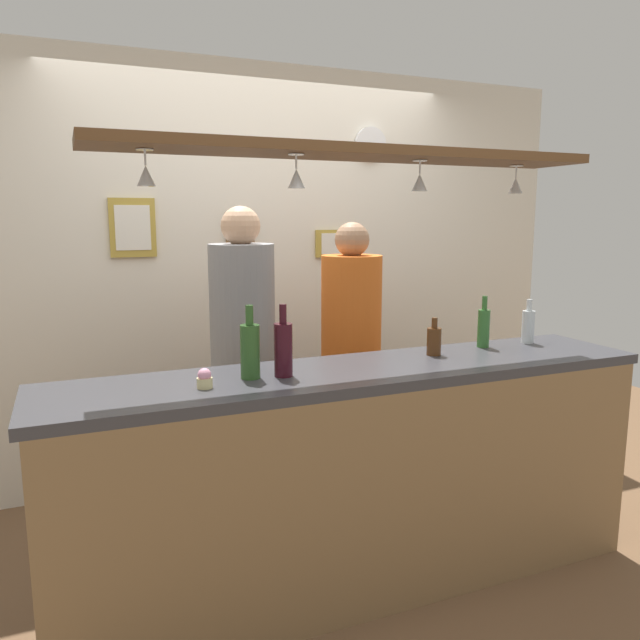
# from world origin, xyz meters

# --- Properties ---
(ground_plane) EXTENTS (8.00, 8.00, 0.00)m
(ground_plane) POSITION_xyz_m (0.00, 0.00, 0.00)
(ground_plane) COLOR brown
(back_wall) EXTENTS (4.40, 0.06, 2.60)m
(back_wall) POSITION_xyz_m (0.00, 1.10, 1.30)
(back_wall) COLOR silver
(back_wall) RESTS_ON ground_plane
(bar_counter) EXTENTS (2.70, 0.55, 1.01)m
(bar_counter) POSITION_xyz_m (0.00, -0.50, 0.68)
(bar_counter) COLOR #38383D
(bar_counter) RESTS_ON ground_plane
(overhead_glass_rack) EXTENTS (2.20, 0.36, 0.04)m
(overhead_glass_rack) POSITION_xyz_m (0.00, -0.30, 1.93)
(overhead_glass_rack) COLOR brown
(hanging_wineglass_far_left) EXTENTS (0.07, 0.07, 0.13)m
(hanging_wineglass_far_left) POSITION_xyz_m (-0.86, -0.30, 1.82)
(hanging_wineglass_far_left) COLOR silver
(hanging_wineglass_far_left) RESTS_ON overhead_glass_rack
(hanging_wineglass_left) EXTENTS (0.07, 0.07, 0.13)m
(hanging_wineglass_left) POSITION_xyz_m (-0.29, -0.36, 1.82)
(hanging_wineglass_left) COLOR silver
(hanging_wineglass_left) RESTS_ON overhead_glass_rack
(hanging_wineglass_center_left) EXTENTS (0.07, 0.07, 0.13)m
(hanging_wineglass_center_left) POSITION_xyz_m (0.30, -0.32, 1.82)
(hanging_wineglass_center_left) COLOR silver
(hanging_wineglass_center_left) RESTS_ON overhead_glass_rack
(hanging_wineglass_center) EXTENTS (0.07, 0.07, 0.13)m
(hanging_wineglass_center) POSITION_xyz_m (0.87, -0.26, 1.82)
(hanging_wineglass_center) COLOR silver
(hanging_wineglass_center) RESTS_ON overhead_glass_rack
(person_middle_grey_shirt) EXTENTS (0.34, 0.34, 1.72)m
(person_middle_grey_shirt) POSITION_xyz_m (-0.32, 0.39, 1.04)
(person_middle_grey_shirt) COLOR #2D334C
(person_middle_grey_shirt) RESTS_ON ground_plane
(person_right_orange_shirt) EXTENTS (0.34, 0.34, 1.64)m
(person_right_orange_shirt) POSITION_xyz_m (0.32, 0.39, 0.98)
(person_right_orange_shirt) COLOR #2D334C
(person_right_orange_shirt) RESTS_ON ground_plane
(bottle_champagne_green) EXTENTS (0.08, 0.08, 0.30)m
(bottle_champagne_green) POSITION_xyz_m (-0.49, -0.33, 1.13)
(bottle_champagne_green) COLOR #2D5623
(bottle_champagne_green) RESTS_ON bar_counter
(bottle_beer_brown_stubby) EXTENTS (0.07, 0.07, 0.18)m
(bottle_beer_brown_stubby) POSITION_xyz_m (0.44, -0.26, 1.09)
(bottle_beer_brown_stubby) COLOR #512D14
(bottle_beer_brown_stubby) RESTS_ON bar_counter
(bottle_wine_dark_red) EXTENTS (0.08, 0.08, 0.30)m
(bottle_wine_dark_red) POSITION_xyz_m (-0.35, -0.35, 1.13)
(bottle_wine_dark_red) COLOR #380F19
(bottle_wine_dark_red) RESTS_ON bar_counter
(bottle_soda_clear) EXTENTS (0.06, 0.06, 0.23)m
(bottle_soda_clear) POSITION_xyz_m (1.04, -0.21, 1.11)
(bottle_soda_clear) COLOR silver
(bottle_soda_clear) RESTS_ON bar_counter
(bottle_beer_green_import) EXTENTS (0.06, 0.06, 0.26)m
(bottle_beer_green_import) POSITION_xyz_m (0.76, -0.20, 1.12)
(bottle_beer_green_import) COLOR #336B2D
(bottle_beer_green_import) RESTS_ON bar_counter
(cupcake) EXTENTS (0.06, 0.06, 0.08)m
(cupcake) POSITION_xyz_m (-0.69, -0.40, 1.05)
(cupcake) COLOR beige
(cupcake) RESTS_ON bar_counter
(picture_frame_lower_pair) EXTENTS (0.30, 0.02, 0.18)m
(picture_frame_lower_pair) POSITION_xyz_m (0.52, 1.06, 1.49)
(picture_frame_lower_pair) COLOR #B29338
(picture_frame_lower_pair) RESTS_ON back_wall
(picture_frame_caricature) EXTENTS (0.26, 0.02, 0.34)m
(picture_frame_caricature) POSITION_xyz_m (-0.78, 1.06, 1.60)
(picture_frame_caricature) COLOR #B29338
(picture_frame_caricature) RESTS_ON back_wall
(picture_frame_crest) EXTENTS (0.18, 0.02, 0.26)m
(picture_frame_crest) POSITION_xyz_m (-0.14, 1.06, 1.56)
(picture_frame_crest) COLOR brown
(picture_frame_crest) RESTS_ON back_wall
(wall_clock) EXTENTS (0.22, 0.03, 0.22)m
(wall_clock) POSITION_xyz_m (0.76, 1.05, 2.14)
(wall_clock) COLOR white
(wall_clock) RESTS_ON back_wall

